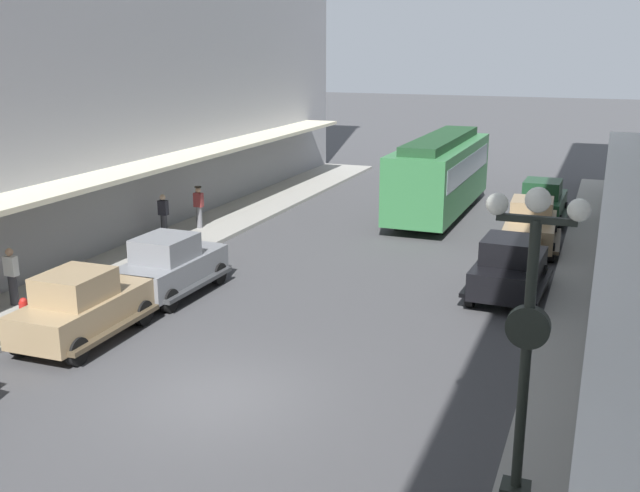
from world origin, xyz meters
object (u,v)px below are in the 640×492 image
at_px(parked_car_3, 82,305).
at_px(pedestrian_0, 164,215).
at_px(pedestrian_1, 12,276).
at_px(parked_car_6, 509,266).
at_px(parked_car_1, 531,225).
at_px(parked_car_4, 170,264).
at_px(pedestrian_3, 199,206).
at_px(fire_hydrant, 25,313).
at_px(pedestrian_2, 616,219).
at_px(parked_car_0, 542,201).
at_px(streetcar, 440,172).
at_px(lamp_post_with_clock, 527,344).

bearing_deg(parked_car_3, pedestrian_0, 111.26).
bearing_deg(pedestrian_1, parked_car_6, 25.94).
xyz_separation_m(parked_car_1, parked_car_3, (-9.51, -12.91, 0.00)).
relative_size(parked_car_4, parked_car_6, 0.99).
xyz_separation_m(parked_car_3, parked_car_4, (0.11, 3.86, 0.00)).
relative_size(parked_car_4, pedestrian_3, 2.56).
bearing_deg(parked_car_1, fire_hydrant, -130.56).
bearing_deg(parked_car_3, fire_hydrant, -173.73).
relative_size(fire_hydrant, pedestrian_2, 0.50).
bearing_deg(pedestrian_3, parked_car_0, 27.33).
distance_m(streetcar, lamp_post_with_clock, 21.88).
relative_size(parked_car_1, pedestrian_2, 2.63).
distance_m(parked_car_1, parked_car_4, 13.05).
distance_m(parked_car_4, pedestrian_3, 7.80).
xyz_separation_m(parked_car_6, lamp_post_with_clock, (1.56, -10.96, 2.04)).
bearing_deg(pedestrian_0, fire_hydrant, -78.66).
bearing_deg(streetcar, pedestrian_2, -20.46).
relative_size(parked_car_4, pedestrian_0, 2.61).
height_order(streetcar, pedestrian_3, streetcar).
height_order(parked_car_1, pedestrian_3, parked_car_1).
bearing_deg(fire_hydrant, parked_car_3, 6.27).
height_order(parked_car_1, parked_car_6, same).
xyz_separation_m(parked_car_0, pedestrian_1, (-12.78, -16.36, 0.05)).
relative_size(parked_car_6, pedestrian_1, 2.63).
distance_m(pedestrian_0, pedestrian_2, 16.89).
height_order(parked_car_3, pedestrian_0, parked_car_3).
bearing_deg(parked_car_4, parked_car_0, 55.43).
xyz_separation_m(streetcar, pedestrian_2, (7.22, -2.70, -0.91)).
relative_size(parked_car_6, fire_hydrant, 5.25).
relative_size(lamp_post_with_clock, pedestrian_1, 3.15).
bearing_deg(pedestrian_3, streetcar, 37.98).
xyz_separation_m(parked_car_1, lamp_post_with_clock, (1.54, -16.54, 2.04)).
bearing_deg(pedestrian_2, streetcar, 159.54).
height_order(streetcar, pedestrian_0, streetcar).
bearing_deg(pedestrian_2, pedestrian_0, -160.97).
distance_m(fire_hydrant, pedestrian_2, 20.51).
bearing_deg(pedestrian_2, parked_car_3, -130.07).
height_order(parked_car_1, fire_hydrant, parked_car_1).
bearing_deg(fire_hydrant, parked_car_0, 57.64).
distance_m(parked_car_1, streetcar, 6.34).
relative_size(streetcar, fire_hydrant, 11.73).
height_order(fire_hydrant, pedestrian_0, pedestrian_0).
relative_size(pedestrian_1, pedestrian_2, 1.00).
bearing_deg(pedestrian_1, parked_car_4, 38.97).
bearing_deg(parked_car_0, parked_car_4, -124.57).
distance_m(parked_car_6, pedestrian_3, 13.10).
height_order(parked_car_1, pedestrian_0, parked_car_1).
bearing_deg(parked_car_4, pedestrian_2, 41.50).
xyz_separation_m(parked_car_6, streetcar, (-4.33, 10.09, 0.96)).
height_order(parked_car_1, parked_car_4, same).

